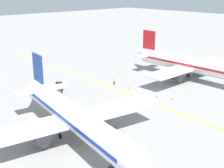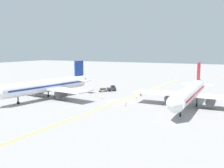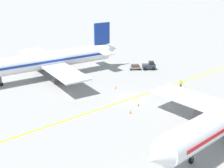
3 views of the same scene
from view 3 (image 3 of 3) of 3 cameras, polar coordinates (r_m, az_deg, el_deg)
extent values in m
plane|color=gray|center=(56.82, 3.65, -2.65)|extent=(400.00, 400.00, 0.00)
cube|color=yellow|center=(56.82, 3.65, -2.65)|extent=(6.14, 119.88, 0.01)
cone|color=white|center=(33.63, 8.14, -13.01)|extent=(3.43, 2.41, 3.42)
cylinder|color=#4C4C51|center=(49.57, 16.76, -4.81)|extent=(2.21, 3.21, 2.20)
cylinder|color=#4C4C51|center=(39.46, 14.40, -12.15)|extent=(0.36, 0.36, 2.00)
cylinder|color=black|center=(40.00, 14.27, -13.36)|extent=(0.28, 0.80, 0.80)
cylinder|color=white|center=(67.88, -12.07, 4.20)|extent=(8.37, 30.19, 3.60)
cone|color=white|center=(74.83, -0.17, 6.39)|extent=(3.50, 3.45, 3.06)
cube|color=#193899|center=(67.84, -12.08, 4.33)|extent=(7.93, 27.23, 0.50)
cube|color=white|center=(68.41, -11.25, 3.76)|extent=(28.47, 9.63, 0.36)
cylinder|color=#4C4C51|center=(64.34, -9.52, 1.64)|extent=(2.69, 3.51, 2.20)
cylinder|color=#4C4C51|center=(73.27, -12.63, 3.75)|extent=(2.69, 3.51, 2.20)
cube|color=#193899|center=(72.69, -1.86, 9.19)|extent=(1.00, 4.01, 5.00)
cube|color=white|center=(73.30, -2.16, 6.16)|extent=(9.27, 3.81, 0.24)
cylinder|color=#4C4C51|center=(66.09, -19.69, 0.81)|extent=(0.36, 0.36, 2.00)
cylinder|color=black|center=(66.41, -19.59, 0.00)|extent=(0.40, 0.83, 0.80)
cylinder|color=#4C4C51|center=(67.82, -9.86, 2.22)|extent=(0.36, 0.36, 2.00)
cylinder|color=black|center=(68.14, -9.81, 1.42)|extent=(0.40, 0.83, 0.80)
cylinder|color=#4C4C51|center=(70.66, -10.88, 2.90)|extent=(0.36, 0.36, 2.00)
cylinder|color=black|center=(70.96, -10.83, 2.13)|extent=(0.40, 0.83, 0.80)
cube|color=#333842|center=(73.28, 6.75, 3.27)|extent=(3.04, 3.28, 0.90)
cube|color=black|center=(73.14, 7.20, 3.87)|extent=(1.68, 1.65, 0.70)
sphere|color=orange|center=(73.02, 7.21, 4.19)|extent=(0.16, 0.16, 0.16)
cylinder|color=black|center=(74.29, 7.38, 3.11)|extent=(0.63, 0.70, 0.70)
cylinder|color=black|center=(72.88, 7.59, 2.76)|extent=(0.63, 0.70, 0.70)
cylinder|color=black|center=(73.96, 5.89, 3.10)|extent=(0.63, 0.70, 0.70)
cylinder|color=black|center=(72.55, 6.07, 2.74)|extent=(0.63, 0.70, 0.70)
cube|color=gray|center=(72.88, 4.25, 3.04)|extent=(2.71, 2.91, 0.20)
cube|color=#4C382D|center=(72.76, 4.26, 3.34)|extent=(2.01, 2.12, 0.60)
cylinder|color=black|center=(73.71, 4.99, 2.96)|extent=(0.38, 0.43, 0.44)
cylinder|color=black|center=(72.52, 5.13, 2.66)|extent=(0.38, 0.43, 0.44)
cylinder|color=black|center=(73.45, 3.38, 2.94)|extent=(0.38, 0.43, 0.44)
cylinder|color=black|center=(72.26, 3.49, 2.64)|extent=(0.38, 0.43, 0.44)
cylinder|color=#23232D|center=(62.85, 12.36, -0.38)|extent=(0.16, 0.16, 0.85)
cylinder|color=#23232D|center=(62.81, 12.54, -0.40)|extent=(0.16, 0.16, 0.85)
cube|color=#CCD819|center=(62.58, 12.50, 0.23)|extent=(0.42, 0.34, 0.60)
cylinder|color=#CCD819|center=(62.63, 12.29, 0.26)|extent=(0.10, 0.10, 0.55)
cylinder|color=#CCD819|center=(62.53, 12.71, 0.20)|extent=(0.10, 0.10, 0.55)
sphere|color=#9E7051|center=(62.44, 12.53, 0.59)|extent=(0.22, 0.22, 0.22)
cone|color=orange|center=(61.16, 0.66, -0.62)|extent=(0.32, 0.32, 0.55)
cone|color=orange|center=(53.73, 4.84, -3.77)|extent=(0.32, 0.32, 0.55)
cone|color=orange|center=(51.01, 3.38, -5.10)|extent=(0.32, 0.32, 0.55)
cone|color=orange|center=(59.43, 10.07, -1.59)|extent=(0.32, 0.32, 0.55)
camera|label=1|loc=(81.23, -45.09, 14.48)|focal=50.00mm
camera|label=2|loc=(29.09, -111.72, -24.12)|focal=42.00mm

